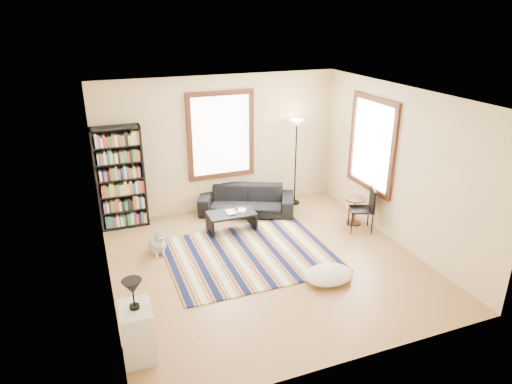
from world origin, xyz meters
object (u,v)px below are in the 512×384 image
object	(u,v)px
folding_chair	(361,209)
coffee_table	(231,221)
side_table	(355,211)
dog	(156,240)
floor_lamp	(296,163)
sofa	(247,200)
bookshelf	(120,178)
floor_cushion	(329,275)
white_cabinet	(138,332)

from	to	relation	value
folding_chair	coffee_table	bearing A→B (deg)	-178.80
side_table	dog	world-z (taller)	side_table
floor_lamp	sofa	bearing A→B (deg)	-175.05
bookshelf	side_table	size ratio (longest dim) A/B	3.70
bookshelf	dog	bearing A→B (deg)	-73.16
bookshelf	floor_cushion	bearing A→B (deg)	-48.93
floor_cushion	dog	world-z (taller)	dog
sofa	folding_chair	xyz separation A→B (m)	(1.76, -1.55, 0.15)
sofa	floor_cushion	size ratio (longest dim) A/B	2.39
sofa	dog	world-z (taller)	sofa
sofa	white_cabinet	xyz separation A→B (m)	(-2.69, -3.54, 0.07)
bookshelf	white_cabinet	distance (m)	3.87
bookshelf	coffee_table	size ratio (longest dim) A/B	2.22
coffee_table	bookshelf	bearing A→B (deg)	154.20
dog	floor_cushion	bearing A→B (deg)	-46.59
sofa	coffee_table	bearing A→B (deg)	-105.42
white_cabinet	dog	distance (m)	2.58
sofa	side_table	size ratio (longest dim) A/B	3.60
floor_lamp	white_cabinet	xyz separation A→B (m)	(-3.84, -3.64, -0.58)
floor_cushion	white_cabinet	xyz separation A→B (m)	(-3.00, -0.64, 0.25)
floor_lamp	folding_chair	size ratio (longest dim) A/B	2.16
folding_chair	dog	distance (m)	3.85
floor_lamp	floor_cushion	bearing A→B (deg)	-105.66
coffee_table	white_cabinet	size ratio (longest dim) A/B	1.29
floor_cushion	folding_chair	xyz separation A→B (m)	(1.45, 1.35, 0.33)
side_table	white_cabinet	distance (m)	5.04
floor_cushion	dog	size ratio (longest dim) A/B	1.62
sofa	side_table	xyz separation A→B (m)	(1.81, -1.26, -0.01)
floor_cushion	side_table	size ratio (longest dim) A/B	1.51
white_cabinet	side_table	bearing A→B (deg)	28.39
bookshelf	floor_cushion	xyz separation A→B (m)	(2.76, -3.17, -0.90)
bookshelf	floor_lamp	distance (m)	3.60
coffee_table	floor_cushion	size ratio (longest dim) A/B	1.11
sofa	folding_chair	size ratio (longest dim) A/B	2.26
dog	folding_chair	bearing A→B (deg)	-16.03
floor_cushion	side_table	bearing A→B (deg)	47.48
floor_lamp	white_cabinet	distance (m)	5.32
floor_lamp	coffee_table	bearing A→B (deg)	-156.27
coffee_table	folding_chair	xyz separation A→B (m)	(2.31, -0.90, 0.25)
sofa	coffee_table	xyz separation A→B (m)	(-0.55, -0.65, -0.10)
floor_lamp	side_table	world-z (taller)	floor_lamp
floor_cushion	side_table	distance (m)	2.22
side_table	floor_cushion	bearing A→B (deg)	-132.52
bookshelf	sofa	bearing A→B (deg)	-6.30
coffee_table	dog	bearing A→B (deg)	-165.26
bookshelf	side_table	xyz separation A→B (m)	(4.26, -1.53, -0.73)
bookshelf	coffee_table	xyz separation A→B (m)	(1.90, -0.92, -0.82)
floor_lamp	side_table	bearing A→B (deg)	-64.23
floor_cushion	folding_chair	distance (m)	2.00
floor_cushion	bookshelf	bearing A→B (deg)	131.07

